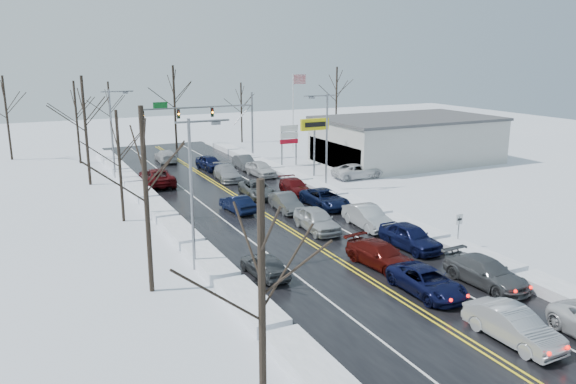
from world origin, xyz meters
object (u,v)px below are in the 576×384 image
tires_plus_sign (315,128)px  flagpole (294,106)px  traffic_signal_mast (212,116)px  dealership_building (407,140)px  oncoming_car_0 (238,212)px

tires_plus_sign → flagpole: 14.79m
traffic_signal_mast → dealership_building: (20.53, -9.99, -2.82)m
traffic_signal_mast → flagpole: (11.72, 2.01, 0.45)m
flagpole → oncoming_car_0: (-16.87, -23.39, -5.93)m
flagpole → oncoming_car_0: bearing=-125.8°
tires_plus_sign → dealership_building: size_ratio=0.29×
flagpole → oncoming_car_0: flagpole is taller
dealership_building → traffic_signal_mast: bearing=154.1°
traffic_signal_mast → oncoming_car_0: bearing=-103.5°
tires_plus_sign → oncoming_car_0: bearing=-142.4°
tires_plus_sign → oncoming_car_0: 16.18m
tires_plus_sign → dealership_building: (13.48, 2.01, -2.34)m
tires_plus_sign → oncoming_car_0: (-12.20, -9.38, -4.99)m
dealership_building → tires_plus_sign: bearing=-171.5°
tires_plus_sign → dealership_building: tires_plus_sign is taller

